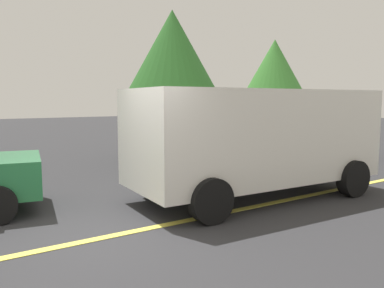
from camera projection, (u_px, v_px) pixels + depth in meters
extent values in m
plane|color=#2D2D30|center=(107.00, 237.00, 5.67)|extent=(80.00, 80.00, 0.00)
cube|color=#E0D14C|center=(258.00, 206.00, 7.33)|extent=(28.00, 0.16, 0.01)
cube|color=silver|center=(257.00, 135.00, 7.92)|extent=(5.31, 2.30, 1.82)
cube|color=black|center=(327.00, 113.00, 8.92)|extent=(0.27, 1.85, 0.80)
cylinder|color=black|center=(285.00, 165.00, 9.77)|extent=(0.77, 0.30, 0.76)
cylinder|color=black|center=(353.00, 178.00, 8.06)|extent=(0.77, 0.30, 0.76)
cylinder|color=black|center=(158.00, 179.00, 7.99)|extent=(0.77, 0.30, 0.76)
cylinder|color=black|center=(211.00, 201.00, 6.28)|extent=(0.77, 0.30, 0.76)
cylinder|color=black|center=(3.00, 184.00, 7.79)|extent=(0.67, 0.34, 0.64)
cylinder|color=#513823|center=(173.00, 127.00, 12.65)|extent=(0.33, 0.33, 2.24)
cone|color=#286023|center=(172.00, 51.00, 12.37)|extent=(2.93, 2.93, 2.60)
cylinder|color=#513823|center=(273.00, 118.00, 18.03)|extent=(0.27, 0.27, 2.36)
cone|color=#387A2D|center=(274.00, 66.00, 17.76)|extent=(2.68, 2.68, 2.38)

